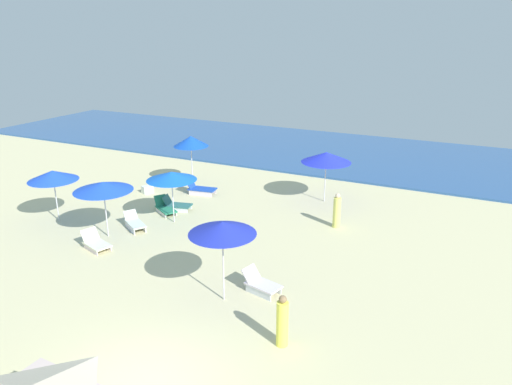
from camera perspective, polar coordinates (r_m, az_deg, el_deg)
The scene contains 16 objects.
ocean at distance 32.55m, azimuth 13.75°, elevation 4.23°, with size 60.00×11.93×0.12m, color #2D5793.
umbrella_0 at distance 14.31m, azimuth -4.03°, elevation -4.24°, with size 2.07×2.07×2.63m.
lounge_chair_0_0 at distance 15.66m, azimuth 0.59°, elevation -10.81°, with size 1.37×0.90×0.73m.
umbrella_1 at distance 23.11m, azimuth 8.37°, elevation 4.18°, with size 2.40×2.40×2.48m.
umbrella_2 at distance 25.45m, azimuth -7.76°, elevation 6.07°, with size 1.84×1.84×2.72m.
lounge_chair_2_0 at distance 24.64m, azimuth -6.65°, elevation 0.46°, with size 1.58×0.88×0.79m.
umbrella_3 at distance 19.84m, azimuth -17.75°, elevation 0.70°, with size 2.34×2.34×2.33m.
lounge_chair_3_0 at distance 20.90m, azimuth -14.25°, elevation -3.54°, with size 1.45×1.19×0.65m.
lounge_chair_3_1 at distance 19.53m, azimuth -18.55°, elevation -5.70°, with size 1.41×1.02×0.67m.
umbrella_4 at distance 20.65m, azimuth -10.03°, elevation 1.96°, with size 2.15×2.15×2.30m.
lounge_chair_4_0 at distance 22.39m, azimuth -10.77°, elevation -1.81°, with size 1.47×1.21×0.71m.
lounge_chair_4_1 at distance 22.65m, azimuth -9.45°, elevation -1.46°, with size 1.40×0.88×0.67m.
umbrella_5 at distance 22.28m, azimuth -23.04°, elevation 1.88°, with size 2.12×2.12×2.30m.
beachgoer_0 at distance 20.57m, azimuth 9.60°, elevation -2.24°, with size 0.44×0.44×1.52m.
beachgoer_1 at distance 13.13m, azimuth 3.15°, elevation -15.18°, with size 0.35×0.35×1.51m.
cooler_box_0 at distance 25.29m, azimuth -12.79°, elevation 0.37°, with size 0.53×0.37×0.38m, color white.
Camera 1 is at (6.41, -6.86, 8.08)m, focal length 33.60 mm.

